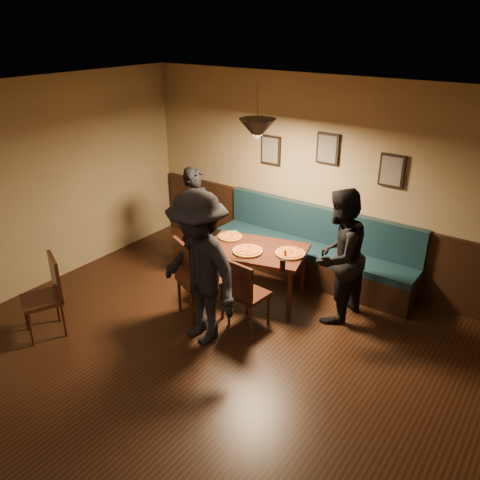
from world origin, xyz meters
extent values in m
plane|color=black|center=(0.00, 0.00, 0.00)|extent=(7.00, 7.00, 0.00)
plane|color=silver|center=(0.00, 0.00, 2.80)|extent=(7.00, 7.00, 0.00)
plane|color=#8C704F|center=(0.00, 3.50, 1.40)|extent=(6.00, 0.00, 6.00)
cube|color=black|center=(0.00, 3.47, 0.50)|extent=(5.88, 0.06, 1.00)
cube|color=black|center=(-0.90, 3.47, 1.70)|extent=(0.32, 0.04, 0.42)
cube|color=black|center=(0.00, 3.47, 1.85)|extent=(0.32, 0.04, 0.42)
cube|color=black|center=(0.90, 3.47, 1.70)|extent=(0.32, 0.04, 0.42)
cone|color=black|center=(-0.38, 2.33, 2.25)|extent=(0.44, 0.44, 0.25)
cube|color=black|center=(-0.38, 2.33, 0.35)|extent=(1.47, 1.14, 0.70)
imported|color=black|center=(-1.46, 2.42, 0.79)|extent=(0.51, 0.66, 1.59)
imported|color=black|center=(0.72, 2.47, 0.85)|extent=(0.73, 0.89, 1.69)
imported|color=black|center=(-0.36, 1.16, 0.91)|extent=(1.30, 0.92, 1.82)
cylinder|color=orange|center=(-0.86, 2.41, 0.71)|extent=(0.34, 0.34, 0.04)
cylinder|color=orange|center=(-0.41, 2.18, 0.72)|extent=(0.39, 0.39, 0.04)
cylinder|color=orange|center=(0.07, 2.44, 0.72)|extent=(0.48, 0.48, 0.04)
cylinder|color=black|center=(0.22, 2.01, 0.77)|extent=(0.08, 0.08, 0.15)
cylinder|color=#8F1504|center=(0.08, 2.31, 0.76)|extent=(0.04, 0.04, 0.13)
cube|color=#1B6633|center=(-0.94, 2.56, 0.70)|extent=(0.22, 0.22, 0.01)
cube|color=#1B652A|center=(-0.90, 2.06, 0.70)|extent=(0.19, 0.19, 0.01)
cube|color=silver|center=(-0.38, 1.94, 0.70)|extent=(0.17, 0.07, 0.00)
camera|label=1|loc=(2.83, -2.50, 3.47)|focal=36.80mm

